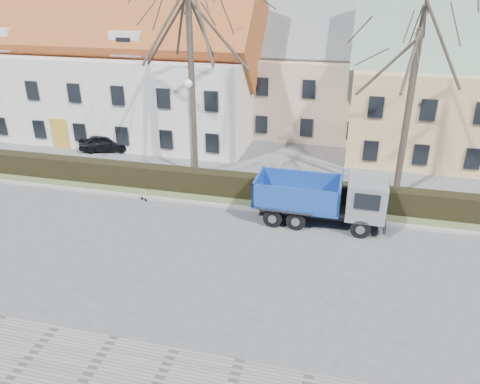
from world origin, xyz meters
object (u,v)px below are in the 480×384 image
(cart_frame, at_px, (141,194))
(parked_car_a, at_px, (106,142))
(dump_truck, at_px, (315,198))
(streetlight, at_px, (191,134))

(cart_frame, distance_m, parked_car_a, 9.00)
(dump_truck, relative_size, cart_frame, 9.27)
(dump_truck, bearing_deg, parked_car_a, 155.91)
(cart_frame, bearing_deg, dump_truck, -1.76)
(dump_truck, xyz_separation_m, cart_frame, (-9.57, 0.29, -1.01))
(dump_truck, distance_m, streetlight, 8.21)
(dump_truck, distance_m, cart_frame, 9.62)
(cart_frame, xyz_separation_m, parked_car_a, (-5.82, 6.86, 0.29))
(dump_truck, bearing_deg, cart_frame, 179.09)
(cart_frame, height_order, parked_car_a, parked_car_a)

